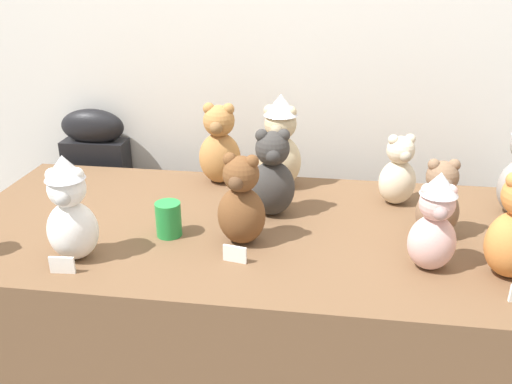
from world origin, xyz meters
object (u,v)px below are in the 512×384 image
(teddy_bear_chestnut, at_px, (241,203))
(party_cup_green, at_px, (169,219))
(teddy_bear_sand, at_px, (280,143))
(teddy_bear_charcoal, at_px, (272,176))
(teddy_bear_mocha, at_px, (439,201))
(teddy_bear_cream, at_px, (398,172))
(teddy_bear_blush, at_px, (434,223))
(display_table, at_px, (256,318))
(teddy_bear_caramel, at_px, (220,146))
(teddy_bear_snow, at_px, (70,210))
(instrument_case, at_px, (103,207))

(teddy_bear_chestnut, height_order, party_cup_green, teddy_bear_chestnut)
(teddy_bear_sand, bearing_deg, teddy_bear_charcoal, -81.60)
(teddy_bear_mocha, height_order, teddy_bear_cream, same)
(teddy_bear_mocha, distance_m, teddy_bear_charcoal, 0.53)
(teddy_bear_blush, bearing_deg, display_table, 156.91)
(teddy_bear_chestnut, bearing_deg, teddy_bear_caramel, 117.12)
(teddy_bear_charcoal, bearing_deg, display_table, -121.48)
(teddy_bear_charcoal, distance_m, teddy_bear_snow, 0.65)
(teddy_bear_caramel, bearing_deg, party_cup_green, -99.49)
(teddy_bear_blush, bearing_deg, teddy_bear_chestnut, 169.18)
(teddy_bear_sand, xyz_separation_m, teddy_bear_cream, (0.42, -0.10, -0.06))
(teddy_bear_blush, bearing_deg, instrument_case, 146.74)
(teddy_bear_charcoal, height_order, teddy_bear_chestnut, teddy_bear_charcoal)
(teddy_bear_caramel, distance_m, teddy_bear_snow, 0.69)
(instrument_case, relative_size, teddy_bear_caramel, 3.00)
(teddy_bear_mocha, bearing_deg, teddy_bear_snow, -170.59)
(teddy_bear_cream, xyz_separation_m, teddy_bear_caramel, (-0.66, 0.11, 0.03))
(teddy_bear_sand, distance_m, teddy_bear_mocha, 0.62)
(teddy_bear_caramel, relative_size, party_cup_green, 2.85)
(display_table, xyz_separation_m, teddy_bear_charcoal, (0.04, 0.10, 0.50))
(teddy_bear_charcoal, bearing_deg, teddy_bear_snow, -153.96)
(teddy_bear_mocha, xyz_separation_m, teddy_bear_charcoal, (-0.52, 0.09, 0.02))
(teddy_bear_sand, relative_size, teddy_bear_mocha, 1.39)
(teddy_bear_mocha, relative_size, teddy_bear_chestnut, 0.89)
(instrument_case, distance_m, teddy_bear_charcoal, 1.04)
(teddy_bear_blush, relative_size, teddy_bear_cream, 1.13)
(party_cup_green, bearing_deg, teddy_bear_charcoal, 33.31)
(teddy_bear_mocha, xyz_separation_m, party_cup_green, (-0.82, -0.11, -0.06))
(teddy_bear_chestnut, bearing_deg, party_cup_green, -175.32)
(display_table, height_order, teddy_bear_sand, teddy_bear_sand)
(teddy_bear_sand, bearing_deg, teddy_bear_cream, -4.63)
(instrument_case, distance_m, teddy_bear_cream, 1.36)
(teddy_bear_chestnut, bearing_deg, instrument_case, 146.07)
(instrument_case, xyz_separation_m, teddy_bear_blush, (1.31, -0.77, 0.39))
(teddy_bear_sand, xyz_separation_m, teddy_bear_mocha, (0.52, -0.34, -0.05))
(display_table, relative_size, teddy_bear_charcoal, 6.56)
(teddy_bear_caramel, relative_size, teddy_bear_snow, 1.00)
(teddy_bear_cream, distance_m, teddy_bear_caramel, 0.66)
(teddy_bear_chestnut, bearing_deg, teddy_bear_snow, -152.76)
(party_cup_green, bearing_deg, display_table, 21.02)
(teddy_bear_sand, height_order, teddy_bear_chestnut, teddy_bear_sand)
(teddy_bear_mocha, xyz_separation_m, teddy_bear_caramel, (-0.75, 0.34, 0.03))
(display_table, height_order, instrument_case, instrument_case)
(teddy_bear_blush, relative_size, teddy_bear_mocha, 1.13)
(teddy_bear_caramel, relative_size, teddy_bear_chestnut, 1.10)
(display_table, height_order, teddy_bear_blush, teddy_bear_blush)
(teddy_bear_snow, height_order, party_cup_green, teddy_bear_snow)
(display_table, height_order, teddy_bear_caramel, teddy_bear_caramel)
(teddy_bear_sand, bearing_deg, teddy_bear_snow, -121.83)
(teddy_bear_snow, bearing_deg, teddy_bear_cream, 16.92)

